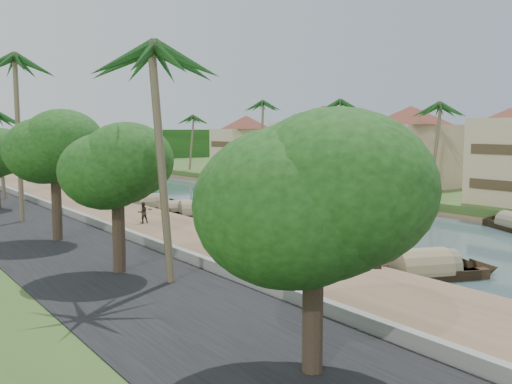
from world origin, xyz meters
TOP-DOWN VIEW (x-y plane):
  - ground at (0.00, 0.00)m, footprint 220.00×220.00m
  - left_bank at (-16.00, 20.00)m, footprint 10.00×180.00m
  - right_bank at (19.00, 20.00)m, footprint 16.00×180.00m
  - retaining_wall at (-20.20, 20.00)m, footprint 0.40×180.00m
  - treeline at (0.00, 100.00)m, footprint 120.00×14.00m
  - bridge at (0.00, 72.00)m, footprint 28.00×4.00m
  - building_mid at (19.99, 14.00)m, footprint 14.11×14.11m
  - building_far at (18.99, 28.00)m, footprint 15.59×15.59m
  - building_distant at (19.99, 48.00)m, footprint 12.62×12.62m
  - sampan_0 at (-8.40, -10.66)m, footprint 8.60×5.30m
  - sampan_1 at (-9.04, -10.55)m, footprint 8.79×5.01m
  - sampan_2 at (-9.10, -5.18)m, footprint 8.91×3.04m
  - sampan_3 at (-9.70, -7.28)m, footprint 6.73×3.83m
  - sampan_4 at (-9.88, -0.30)m, footprint 7.36×4.89m
  - sampan_5 at (-7.99, 0.84)m, footprint 8.15×4.65m
  - sampan_6 at (-9.00, 3.54)m, footprint 8.39×2.78m
  - sampan_7 at (-8.59, 10.62)m, footprint 6.96×2.15m
  - sampan_8 at (-8.27, 15.87)m, footprint 8.06×4.06m
  - sampan_9 at (-8.43, 15.82)m, footprint 7.61×3.06m
  - sampan_10 at (-9.43, 17.55)m, footprint 8.06×2.64m
  - sampan_11 at (-9.57, 22.70)m, footprint 8.67×2.48m
  - sampan_12 at (-8.69, 28.41)m, footprint 8.32×2.67m
  - sampan_13 at (-10.10, 31.93)m, footprint 7.87×3.05m
  - sampan_15 at (9.61, 6.02)m, footprint 4.88×8.46m
  - sampan_16 at (10.12, 22.15)m, footprint 3.16×7.24m
  - canoe_1 at (-5.15, -6.64)m, footprint 4.60×1.25m
  - canoe_2 at (-7.40, 16.00)m, footprint 4.95×1.33m
  - palm_1 at (16.00, 7.66)m, footprint 3.20×3.20m
  - palm_2 at (15.00, 21.44)m, footprint 3.20×3.20m
  - palm_3 at (16.00, 38.40)m, footprint 3.20×3.20m
  - palm_4 at (-23.00, -7.66)m, footprint 3.20×3.20m
  - palm_5 at (-24.00, 13.84)m, footprint 3.20×3.20m
  - palm_6 at (-22.00, 29.26)m, footprint 3.20×3.20m
  - palm_7 at (14.00, 56.25)m, footprint 3.20×3.20m
  - tree_0 at (-24.00, -18.50)m, footprint 5.45×5.45m
  - tree_1 at (-24.00, -4.57)m, footprint 4.44×4.44m
  - tree_2 at (-24.00, 5.18)m, footprint 4.95×4.95m
  - tree_6 at (24.00, 29.78)m, footprint 4.57×4.57m
  - person_near at (-12.55, -0.86)m, footprint 0.75×0.63m
  - person_far at (-15.54, 11.27)m, footprint 0.86×0.69m

SIDE VIEW (x-z plane):
  - ground at x=0.00m, z-range 0.00..0.00m
  - canoe_1 at x=-5.15m, z-range -0.27..0.47m
  - canoe_2 at x=-7.40m, z-range -0.26..0.46m
  - left_bank at x=-16.00m, z-range 0.00..0.80m
  - sampan_16 at x=10.12m, z-range -0.50..1.31m
  - sampan_3 at x=-9.70m, z-range -0.53..1.34m
  - sampan_7 at x=-8.59m, z-range -0.53..1.34m
  - sampan_9 at x=-8.43m, z-range -0.56..1.37m
  - sampan_12 at x=-8.69m, z-range -0.58..1.40m
  - sampan_13 at x=-10.10m, z-range -0.65..1.48m
  - sampan_4 at x=-9.88m, z-range -0.65..1.48m
  - sampan_10 at x=-9.43m, z-range -0.68..1.51m
  - sampan_15 at x=9.61m, z-range -0.71..1.55m
  - sampan_0 at x=-8.40m, z-range -0.72..1.56m
  - sampan_2 at x=-9.10m, z-range -0.73..1.57m
  - sampan_8 at x=-8.27m, z-range -0.78..1.63m
  - sampan_11 at x=-9.57m, z-range -0.79..1.64m
  - sampan_6 at x=-9.00m, z-range -0.79..1.64m
  - sampan_5 at x=-7.99m, z-range -0.83..1.68m
  - sampan_1 at x=-9.04m, z-range -0.84..1.69m
  - right_bank at x=19.00m, z-range 0.00..1.20m
  - retaining_wall at x=-20.20m, z-range 0.80..1.90m
  - person_far at x=-15.54m, z-range 0.80..2.49m
  - person_near at x=-12.55m, z-range 0.80..2.56m
  - bridge at x=0.00m, z-range 0.52..2.92m
  - treeline at x=0.00m, z-range 0.00..8.00m
  - building_distant at x=19.99m, z-range 1.28..10.48m
  - building_mid at x=19.99m, z-range 1.28..10.98m
  - tree_0 at x=-24.00m, z-range 2.68..9.87m
  - building_far at x=18.99m, z-range 1.28..11.48m
  - tree_1 at x=-24.00m, z-range 2.93..9.84m
  - tree_6 at x=24.00m, z-range 2.99..10.53m
  - tree_2 at x=-24.00m, z-range 3.16..10.95m
  - palm_6 at x=-22.00m, z-range 4.58..14.40m
  - palm_7 at x=14.00m, z-range 4.78..15.45m
  - palm_1 at x=16.00m, z-range 5.01..16.13m
  - palm_2 at x=15.00m, z-range 5.39..17.34m
  - palm_4 at x=-23.00m, z-range 5.53..17.38m
  - palm_3 at x=16.00m, z-range 5.63..18.14m
  - palm_5 at x=-24.00m, z-range 6.31..19.88m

